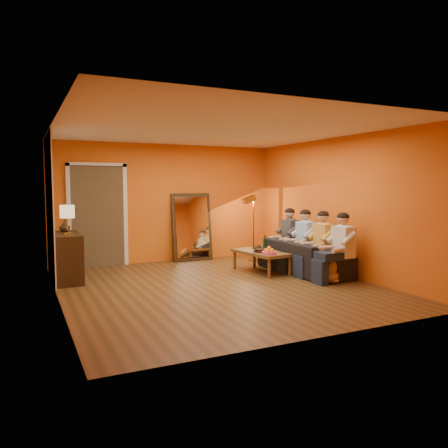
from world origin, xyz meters
name	(u,v)px	position (x,y,z in m)	size (l,w,h in m)	color
room_shell	(209,208)	(0.00, 0.37, 1.30)	(5.00, 5.50, 2.60)	brown
white_accent	(50,208)	(-2.48, 1.75, 1.30)	(0.02, 1.90, 2.58)	white
doorway_recess	(97,216)	(-1.50, 2.83, 1.05)	(1.06, 0.30, 2.10)	#3F2D19
door_jamb_left	(69,217)	(-2.07, 2.71, 1.05)	(0.08, 0.06, 2.20)	white
door_jamb_right	(125,216)	(-0.93, 2.71, 1.05)	(0.08, 0.06, 2.20)	white
door_header	(97,165)	(-1.50, 2.71, 2.12)	(1.22, 0.06, 0.08)	white
mirror_frame	(192,227)	(0.55, 2.63, 0.76)	(0.92, 0.06, 1.52)	#322110
mirror_glass	(192,227)	(0.55, 2.59, 0.76)	(0.78, 0.02, 1.36)	white
sideboard	(67,257)	(-2.24, 1.55, 0.42)	(0.44, 1.18, 0.85)	#322110
table_lamp	(67,220)	(-2.24, 1.25, 1.10)	(0.24, 0.24, 0.51)	beige
sofa	(303,256)	(2.00, 0.38, 0.31)	(0.84, 2.14, 0.62)	black
coffee_table	(261,262)	(1.26, 0.72, 0.21)	(0.62, 1.22, 0.42)	brown
floor_lamp	(254,229)	(1.78, 1.97, 0.72)	(0.30, 0.24, 1.44)	#B19334
dog	(326,264)	(1.85, -0.51, 0.33)	(0.36, 0.56, 0.66)	#966844
person_far_left	(343,247)	(2.13, -0.62, 0.61)	(0.70, 0.44, 1.22)	beige
person_mid_left	(323,244)	(2.13, -0.07, 0.61)	(0.70, 0.44, 1.22)	gold
person_mid_right	(306,240)	(2.13, 0.48, 0.61)	(0.70, 0.44, 1.22)	#95C1E7
person_far_right	(290,237)	(2.13, 1.03, 0.61)	(0.70, 0.44, 1.22)	#343539
fruit_bowl	(269,250)	(1.16, 0.27, 0.50)	(0.26, 0.26, 0.16)	#E5518B
wine_bottle	(265,243)	(1.31, 0.67, 0.58)	(0.07, 0.07, 0.31)	black
tumbler	(264,248)	(1.38, 0.84, 0.47)	(0.10, 0.10, 0.09)	#B27F3F
laptop	(260,247)	(1.44, 1.07, 0.43)	(0.34, 0.22, 0.03)	black
book_lower	(258,252)	(1.08, 0.52, 0.43)	(0.20, 0.27, 0.03)	#322110
book_mid	(259,251)	(1.09, 0.53, 0.46)	(0.19, 0.26, 0.02)	red
book_upper	(259,250)	(1.08, 0.51, 0.48)	(0.17, 0.23, 0.02)	black
vase	(65,226)	(-2.24, 1.80, 0.95)	(0.19, 0.19, 0.20)	#322110
flowers	(64,211)	(-2.24, 1.80, 1.23)	(0.17, 0.17, 0.51)	red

